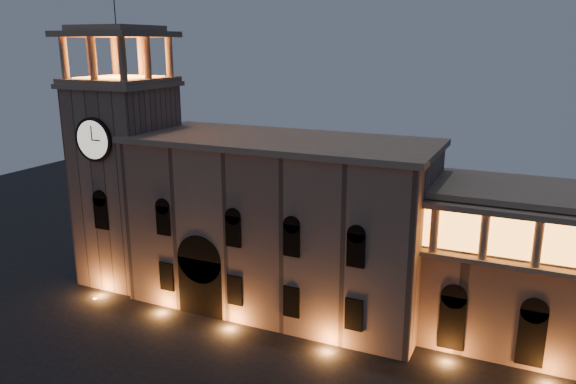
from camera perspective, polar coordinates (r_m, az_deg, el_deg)
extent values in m
cube|color=#826655|center=(57.48, -0.81, -3.46)|extent=(30.00, 12.00, 17.00)
cube|color=gray|center=(55.33, -0.84, 5.22)|extent=(30.80, 12.80, 0.60)
cube|color=black|center=(57.85, -8.57, -9.37)|extent=(5.00, 1.40, 6.00)
cylinder|color=black|center=(56.68, -8.69, -6.60)|extent=(5.00, 1.40, 5.00)
cube|color=orange|center=(57.78, -8.67, -9.62)|extent=(4.20, 0.20, 5.00)
cube|color=#826655|center=(65.78, -15.94, 0.60)|extent=(9.00, 9.00, 22.00)
cube|color=gray|center=(64.04, -16.66, 10.39)|extent=(9.80, 9.80, 0.50)
cylinder|color=black|center=(61.19, -19.15, 5.05)|extent=(4.60, 0.35, 4.60)
cylinder|color=beige|center=(61.09, -19.24, 5.02)|extent=(4.00, 0.12, 4.00)
cube|color=gray|center=(64.00, -16.70, 10.84)|extent=(9.40, 9.40, 0.50)
cube|color=orange|center=(63.99, -16.72, 11.11)|extent=(6.80, 6.80, 0.15)
cylinder|color=gray|center=(63.74, -21.78, 12.52)|extent=(0.76, 0.76, 4.20)
cylinder|color=gray|center=(61.08, -19.24, 12.69)|extent=(0.76, 0.76, 4.20)
cylinder|color=gray|center=(58.55, -16.46, 12.84)|extent=(0.76, 0.76, 4.20)
cylinder|color=gray|center=(69.26, -17.19, 13.02)|extent=(0.76, 0.76, 4.20)
cylinder|color=gray|center=(66.82, -14.68, 13.15)|extent=(0.76, 0.76, 4.20)
cylinder|color=gray|center=(64.51, -11.97, 13.26)|extent=(0.76, 0.76, 4.20)
cylinder|color=gray|center=(66.45, -19.39, 12.79)|extent=(0.76, 0.76, 4.20)
cylinder|color=gray|center=(61.48, -14.11, 13.07)|extent=(0.76, 0.76, 4.20)
cube|color=gray|center=(63.89, -17.02, 15.08)|extent=(9.80, 9.80, 0.60)
cube|color=gray|center=(63.90, -17.07, 15.62)|extent=(7.50, 7.50, 0.60)
cylinder|color=black|center=(63.99, -17.23, 17.67)|extent=(0.10, 0.10, 4.00)
cylinder|color=gray|center=(48.79, 14.64, -3.65)|extent=(0.70, 0.70, 4.00)
cylinder|color=gray|center=(48.35, 19.31, -4.19)|extent=(0.70, 0.70, 4.00)
cylinder|color=gray|center=(48.24, 24.04, -4.71)|extent=(0.70, 0.70, 4.00)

